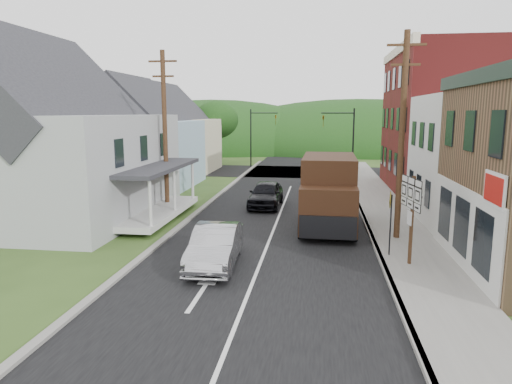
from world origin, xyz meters
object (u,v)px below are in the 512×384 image
at_px(dark_sedan, 266,194).
at_px(warning_sign, 390,214).
at_px(delivery_van, 328,192).
at_px(silver_sedan, 215,246).
at_px(route_sign_cluster, 411,207).

height_order(dark_sedan, warning_sign, warning_sign).
bearing_deg(warning_sign, delivery_van, 128.68).
relative_size(silver_sedan, delivery_van, 0.71).
bearing_deg(warning_sign, silver_sedan, -152.64).
xyz_separation_m(dark_sedan, delivery_van, (3.63, -4.71, 1.01)).
height_order(dark_sedan, delivery_van, delivery_van).
distance_m(delivery_van, warning_sign, 5.07).
xyz_separation_m(silver_sedan, route_sign_cluster, (7.05, 0.78, 1.52)).
distance_m(delivery_van, route_sign_cluster, 6.23).
relative_size(dark_sedan, warning_sign, 1.78).
bearing_deg(dark_sedan, warning_sign, -55.90).
distance_m(dark_sedan, warning_sign, 11.01).
bearing_deg(dark_sedan, silver_sedan, -91.53).
bearing_deg(silver_sedan, warning_sign, 12.32).
relative_size(dark_sedan, route_sign_cluster, 1.38).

